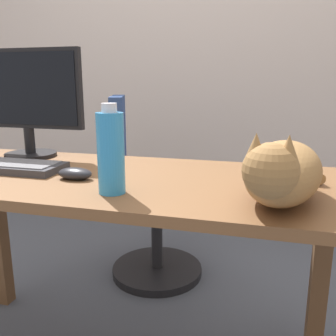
{
  "coord_description": "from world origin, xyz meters",
  "views": [
    {
      "loc": [
        0.47,
        -1.04,
        1.02
      ],
      "look_at": [
        0.21,
        -0.1,
        0.79
      ],
      "focal_mm": 38.88,
      "sensor_mm": 36.0,
      "label": 1
    }
  ],
  "objects_px": {
    "computer_mouse": "(75,173)",
    "office_chair": "(147,200)",
    "monitor": "(26,99)",
    "water_bottle": "(111,152)",
    "keyboard": "(1,165)",
    "cat": "(283,172)"
  },
  "relations": [
    {
      "from": "computer_mouse",
      "to": "office_chair",
      "type": "bearing_deg",
      "value": 91.54
    },
    {
      "from": "office_chair",
      "to": "monitor",
      "type": "xyz_separation_m",
      "value": [
        -0.33,
        -0.47,
        0.54
      ]
    },
    {
      "from": "water_bottle",
      "to": "keyboard",
      "type": "bearing_deg",
      "value": 162.44
    },
    {
      "from": "office_chair",
      "to": "keyboard",
      "type": "xyz_separation_m",
      "value": [
        -0.29,
        -0.69,
        0.32
      ]
    },
    {
      "from": "office_chair",
      "to": "keyboard",
      "type": "height_order",
      "value": "office_chair"
    },
    {
      "from": "computer_mouse",
      "to": "water_bottle",
      "type": "distance_m",
      "value": 0.22
    },
    {
      "from": "office_chair",
      "to": "monitor",
      "type": "bearing_deg",
      "value": -124.72
    },
    {
      "from": "cat",
      "to": "computer_mouse",
      "type": "height_order",
      "value": "cat"
    },
    {
      "from": "computer_mouse",
      "to": "water_bottle",
      "type": "bearing_deg",
      "value": -30.94
    },
    {
      "from": "monitor",
      "to": "water_bottle",
      "type": "bearing_deg",
      "value": -35.6
    },
    {
      "from": "monitor",
      "to": "office_chair",
      "type": "bearing_deg",
      "value": 55.28
    },
    {
      "from": "office_chair",
      "to": "water_bottle",
      "type": "height_order",
      "value": "water_bottle"
    },
    {
      "from": "monitor",
      "to": "computer_mouse",
      "type": "distance_m",
      "value": 0.49
    },
    {
      "from": "cat",
      "to": "computer_mouse",
      "type": "relative_size",
      "value": 5.5
    },
    {
      "from": "monitor",
      "to": "cat",
      "type": "distance_m",
      "value": 1.02
    },
    {
      "from": "cat",
      "to": "keyboard",
      "type": "bearing_deg",
      "value": 172.16
    },
    {
      "from": "office_chair",
      "to": "monitor",
      "type": "distance_m",
      "value": 0.79
    },
    {
      "from": "keyboard",
      "to": "water_bottle",
      "type": "height_order",
      "value": "water_bottle"
    },
    {
      "from": "cat",
      "to": "water_bottle",
      "type": "height_order",
      "value": "water_bottle"
    },
    {
      "from": "monitor",
      "to": "water_bottle",
      "type": "xyz_separation_m",
      "value": [
        0.51,
        -0.37,
        -0.12
      ]
    },
    {
      "from": "monitor",
      "to": "computer_mouse",
      "type": "relative_size",
      "value": 4.36
    },
    {
      "from": "keyboard",
      "to": "computer_mouse",
      "type": "xyz_separation_m",
      "value": [
        0.31,
        -0.05,
        0.0
      ]
    }
  ]
}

